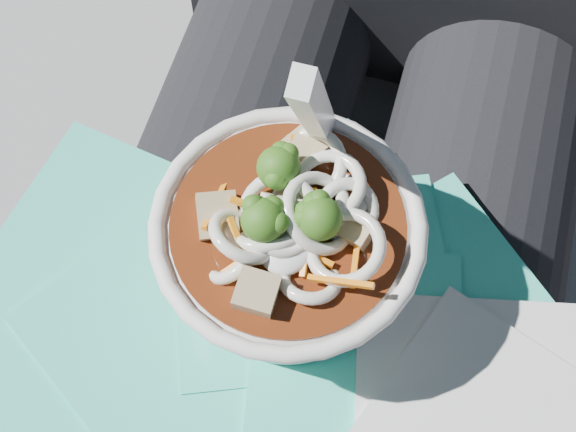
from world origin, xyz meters
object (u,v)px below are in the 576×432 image
(udon_bowl, at_px, (289,245))
(stone_ledge, at_px, (342,279))
(plastic_bag, at_px, (253,320))
(lap, at_px, (317,315))
(person_body, at_px, (350,188))

(udon_bowl, bearing_deg, stone_ledge, 84.33)
(plastic_bag, bearing_deg, lap, 53.58)
(lap, relative_size, udon_bowl, 2.45)
(stone_ledge, distance_m, person_body, 0.33)
(plastic_bag, bearing_deg, udon_bowl, 61.96)
(stone_ledge, height_order, lap, lap)
(udon_bowl, bearing_deg, lap, 41.58)
(stone_ledge, height_order, plastic_bag, plastic_bag)
(person_body, relative_size, udon_bowl, 5.13)
(person_body, bearing_deg, plastic_bag, -102.99)
(lap, xyz_separation_m, udon_bowl, (-0.02, -0.01, 0.14))
(person_body, height_order, udon_bowl, person_body)
(plastic_bag, bearing_deg, stone_ledge, 80.84)
(stone_ledge, bearing_deg, lap, -90.00)
(udon_bowl, bearing_deg, plastic_bag, -118.04)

